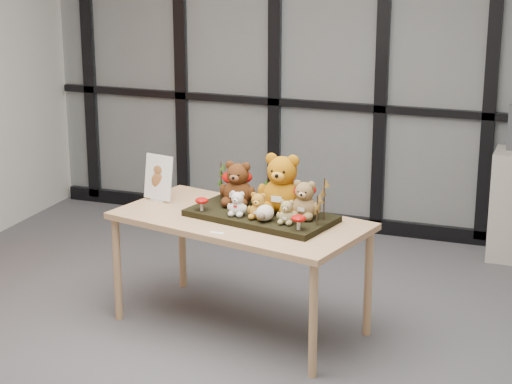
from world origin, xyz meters
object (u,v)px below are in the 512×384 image
at_px(diorama_tray, 261,216).
at_px(bear_brown_medium, 238,181).
at_px(display_table, 240,228).
at_px(sign_holder, 158,180).
at_px(mushroom_front_left, 202,203).
at_px(bear_white_bow, 238,202).
at_px(bear_tan_back, 304,197).
at_px(plush_cream_hedgehog, 265,212).
at_px(bear_beige_small, 287,211).
at_px(mushroom_front_right, 299,222).
at_px(bear_pooh_yellow, 282,180).
at_px(mushroom_back_right, 301,196).
at_px(bear_small_yellow, 258,204).
at_px(mushroom_back_left, 237,184).

bearing_deg(diorama_tray, bear_brown_medium, 164.14).
distance_m(display_table, sign_holder, 0.69).
height_order(diorama_tray, mushroom_front_left, mushroom_front_left).
bearing_deg(bear_white_bow, display_table, 111.98).
xyz_separation_m(bear_tan_back, bear_white_bow, (-0.40, -0.10, -0.04)).
height_order(display_table, plush_cream_hedgehog, plush_cream_hedgehog).
distance_m(bear_beige_small, mushroom_front_right, 0.13).
bearing_deg(mushroom_front_left, bear_pooh_yellow, 17.05).
bearing_deg(mushroom_back_right, sign_holder, 177.60).
bearing_deg(plush_cream_hedgehog, bear_pooh_yellow, 92.37).
bearing_deg(mushroom_front_left, bear_small_yellow, -4.10).
height_order(bear_white_bow, sign_holder, sign_holder).
bearing_deg(bear_small_yellow, mushroom_front_left, -170.73).
bearing_deg(bear_small_yellow, bear_brown_medium, 148.21).
bearing_deg(bear_small_yellow, bear_white_bow, -172.40).
bearing_deg(bear_tan_back, mushroom_front_right, -67.56).
xyz_separation_m(mushroom_back_right, sign_holder, (-0.99, 0.04, 0.00)).
distance_m(bear_white_bow, mushroom_back_right, 0.40).
xyz_separation_m(bear_brown_medium, bear_tan_back, (0.47, -0.11, -0.03)).
relative_size(mushroom_front_left, mushroom_front_right, 0.94).
bearing_deg(mushroom_front_left, mushroom_back_left, 66.32).
distance_m(diorama_tray, mushroom_front_left, 0.38).
xyz_separation_m(bear_tan_back, mushroom_front_right, (0.04, -0.23, -0.08)).
distance_m(plush_cream_hedgehog, mushroom_back_right, 0.29).
bearing_deg(bear_beige_small, bear_white_bow, -175.08).
bearing_deg(mushroom_back_right, mushroom_front_left, -163.02).
height_order(display_table, bear_beige_small, bear_beige_small).
bearing_deg(plush_cream_hedgehog, sign_holder, 175.03).
height_order(plush_cream_hedgehog, mushroom_back_right, mushroom_back_right).
bearing_deg(bear_tan_back, mushroom_back_left, 171.88).
height_order(mushroom_front_left, sign_holder, sign_holder).
bearing_deg(bear_pooh_yellow, bear_beige_small, -50.99).
bearing_deg(bear_pooh_yellow, diorama_tray, -137.11).
xyz_separation_m(plush_cream_hedgehog, mushroom_back_left, (-0.31, 0.34, 0.05)).
relative_size(diorama_tray, bear_tan_back, 3.50).
height_order(bear_white_bow, plush_cream_hedgehog, bear_white_bow).
bearing_deg(bear_brown_medium, mushroom_front_left, -118.42).
distance_m(diorama_tray, bear_brown_medium, 0.28).
distance_m(bear_beige_small, sign_holder, 1.02).
xyz_separation_m(bear_brown_medium, mushroom_back_left, (-0.04, 0.10, -0.05)).
relative_size(plush_cream_hedgehog, mushroom_back_right, 0.53).
distance_m(bear_small_yellow, mushroom_back_right, 0.29).
bearing_deg(display_table, bear_beige_small, -5.10).
bearing_deg(mushroom_front_right, bear_beige_small, 140.05).
xyz_separation_m(mushroom_back_left, mushroom_back_right, (0.46, -0.11, -0.01)).
height_order(plush_cream_hedgehog, sign_holder, sign_holder).
bearing_deg(bear_brown_medium, bear_tan_back, 0.65).
bearing_deg(diorama_tray, bear_small_yellow, -64.88).
height_order(bear_brown_medium, bear_small_yellow, bear_brown_medium).
bearing_deg(bear_tan_back, bear_brown_medium, -179.35).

